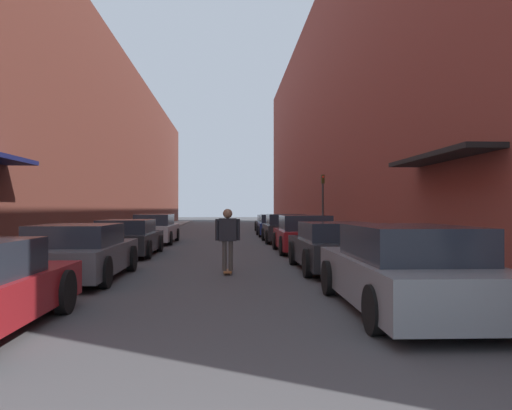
{
  "coord_description": "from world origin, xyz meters",
  "views": [
    {
      "loc": [
        0.34,
        -1.39,
        1.63
      ],
      "look_at": [
        1.1,
        12.59,
        1.72
      ],
      "focal_mm": 35.0,
      "sensor_mm": 36.0,
      "label": 1
    }
  ],
  "objects_px": {
    "parked_car_right_0": "(405,270)",
    "skateboarder": "(228,234)",
    "parked_car_left_1": "(79,253)",
    "parked_car_right_3": "(285,229)",
    "parked_car_left_3": "(155,229)",
    "parked_car_right_1": "(335,247)",
    "parked_car_right_5": "(270,223)",
    "parked_car_right_4": "(275,226)",
    "parked_car_left_2": "(128,238)",
    "traffic_light": "(323,198)",
    "parked_car_right_2": "(304,235)"
  },
  "relations": [
    {
      "from": "parked_car_right_0",
      "to": "skateboarder",
      "type": "xyz_separation_m",
      "value": [
        -2.82,
        4.7,
        0.34
      ]
    },
    {
      "from": "parked_car_left_1",
      "to": "parked_car_right_3",
      "type": "height_order",
      "value": "parked_car_right_3"
    },
    {
      "from": "parked_car_left_1",
      "to": "parked_car_left_3",
      "type": "relative_size",
      "value": 0.94
    },
    {
      "from": "parked_car_left_2",
      "to": "parked_car_right_3",
      "type": "distance_m",
      "value": 8.78
    },
    {
      "from": "parked_car_right_2",
      "to": "parked_car_right_4",
      "type": "bearing_deg",
      "value": 90.51
    },
    {
      "from": "parked_car_right_0",
      "to": "traffic_light",
      "type": "relative_size",
      "value": 1.48
    },
    {
      "from": "parked_car_right_1",
      "to": "parked_car_right_5",
      "type": "bearing_deg",
      "value": 89.87
    },
    {
      "from": "skateboarder",
      "to": "traffic_light",
      "type": "bearing_deg",
      "value": 69.36
    },
    {
      "from": "parked_car_left_3",
      "to": "parked_car_right_3",
      "type": "relative_size",
      "value": 1.19
    },
    {
      "from": "parked_car_left_3",
      "to": "parked_car_right_4",
      "type": "bearing_deg",
      "value": 42.32
    },
    {
      "from": "parked_car_left_2",
      "to": "parked_car_right_1",
      "type": "relative_size",
      "value": 1.02
    },
    {
      "from": "parked_car_left_1",
      "to": "parked_car_left_2",
      "type": "bearing_deg",
      "value": 90.77
    },
    {
      "from": "parked_car_left_2",
      "to": "parked_car_right_3",
      "type": "relative_size",
      "value": 1.11
    },
    {
      "from": "parked_car_right_1",
      "to": "traffic_light",
      "type": "xyz_separation_m",
      "value": [
        2.01,
        12.33,
        1.51
      ]
    },
    {
      "from": "parked_car_left_2",
      "to": "parked_car_right_5",
      "type": "distance_m",
      "value": 18.19
    },
    {
      "from": "parked_car_right_2",
      "to": "parked_car_right_4",
      "type": "distance_m",
      "value": 10.85
    },
    {
      "from": "parked_car_right_0",
      "to": "parked_car_right_2",
      "type": "distance_m",
      "value": 10.53
    },
    {
      "from": "parked_car_left_1",
      "to": "parked_car_right_3",
      "type": "bearing_deg",
      "value": 63.27
    },
    {
      "from": "parked_car_right_0",
      "to": "parked_car_right_2",
      "type": "xyz_separation_m",
      "value": [
        -0.02,
        10.53,
        0.01
      ]
    },
    {
      "from": "parked_car_left_3",
      "to": "parked_car_right_1",
      "type": "height_order",
      "value": "parked_car_left_3"
    },
    {
      "from": "parked_car_right_1",
      "to": "parked_car_right_4",
      "type": "xyz_separation_m",
      "value": [
        -0.11,
        16.21,
        -0.01
      ]
    },
    {
      "from": "parked_car_right_2",
      "to": "parked_car_right_5",
      "type": "height_order",
      "value": "parked_car_right_2"
    },
    {
      "from": "parked_car_right_1",
      "to": "traffic_light",
      "type": "bearing_deg",
      "value": 80.73
    },
    {
      "from": "parked_car_right_3",
      "to": "skateboarder",
      "type": "relative_size",
      "value": 2.48
    },
    {
      "from": "parked_car_left_1",
      "to": "traffic_light",
      "type": "relative_size",
      "value": 1.39
    },
    {
      "from": "traffic_light",
      "to": "parked_car_right_1",
      "type": "bearing_deg",
      "value": -99.27
    },
    {
      "from": "parked_car_right_4",
      "to": "parked_car_left_1",
      "type": "bearing_deg",
      "value": -109.17
    },
    {
      "from": "traffic_light",
      "to": "parked_car_left_3",
      "type": "bearing_deg",
      "value": -168.34
    },
    {
      "from": "parked_car_left_1",
      "to": "skateboarder",
      "type": "relative_size",
      "value": 2.78
    },
    {
      "from": "parked_car_left_1",
      "to": "parked_car_right_0",
      "type": "height_order",
      "value": "parked_car_right_0"
    },
    {
      "from": "parked_car_right_1",
      "to": "parked_car_right_4",
      "type": "height_order",
      "value": "parked_car_right_4"
    },
    {
      "from": "parked_car_right_3",
      "to": "parked_car_right_4",
      "type": "bearing_deg",
      "value": 90.01
    },
    {
      "from": "parked_car_right_3",
      "to": "traffic_light",
      "type": "height_order",
      "value": "traffic_light"
    },
    {
      "from": "parked_car_left_1",
      "to": "parked_car_right_3",
      "type": "distance_m",
      "value": 13.54
    },
    {
      "from": "parked_car_right_0",
      "to": "skateboarder",
      "type": "height_order",
      "value": "skateboarder"
    },
    {
      "from": "parked_car_left_2",
      "to": "parked_car_right_1",
      "type": "xyz_separation_m",
      "value": [
        6.28,
        -4.53,
        0.02
      ]
    },
    {
      "from": "parked_car_left_1",
      "to": "parked_car_right_0",
      "type": "relative_size",
      "value": 0.94
    },
    {
      "from": "parked_car_left_3",
      "to": "skateboarder",
      "type": "relative_size",
      "value": 2.97
    },
    {
      "from": "parked_car_left_1",
      "to": "skateboarder",
      "type": "xyz_separation_m",
      "value": [
        3.38,
        0.83,
        0.37
      ]
    },
    {
      "from": "parked_car_left_1",
      "to": "parked_car_left_3",
      "type": "height_order",
      "value": "parked_car_left_3"
    },
    {
      "from": "parked_car_right_0",
      "to": "parked_car_right_3",
      "type": "relative_size",
      "value": 1.19
    },
    {
      "from": "parked_car_left_2",
      "to": "parked_car_left_3",
      "type": "distance_m",
      "value": 6.1
    },
    {
      "from": "parked_car_right_2",
      "to": "parked_car_right_3",
      "type": "xyz_separation_m",
      "value": [
        -0.1,
        5.42,
        -0.01
      ]
    },
    {
      "from": "parked_car_left_3",
      "to": "parked_car_left_2",
      "type": "bearing_deg",
      "value": -90.44
    },
    {
      "from": "parked_car_left_1",
      "to": "traffic_light",
      "type": "height_order",
      "value": "traffic_light"
    },
    {
      "from": "parked_car_left_1",
      "to": "traffic_light",
      "type": "distance_m",
      "value": 15.99
    },
    {
      "from": "parked_car_right_1",
      "to": "parked_car_right_5",
      "type": "relative_size",
      "value": 1.06
    },
    {
      "from": "parked_car_right_4",
      "to": "parked_car_right_1",
      "type": "bearing_deg",
      "value": -89.62
    },
    {
      "from": "parked_car_right_1",
      "to": "skateboarder",
      "type": "distance_m",
      "value": 2.88
    },
    {
      "from": "parked_car_right_4",
      "to": "traffic_light",
      "type": "distance_m",
      "value": 4.67
    }
  ]
}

